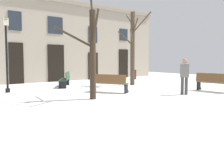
# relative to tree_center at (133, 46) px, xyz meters

# --- Properties ---
(ground_plane) EXTENTS (30.66, 30.66, 0.00)m
(ground_plane) POSITION_rel_tree_center_xyz_m (-2.77, -3.23, -2.53)
(ground_plane) COLOR white
(building_facade) EXTENTS (19.16, 0.60, 6.25)m
(building_facade) POSITION_rel_tree_center_xyz_m (-2.78, 5.39, 0.64)
(building_facade) COLOR tan
(building_facade) RESTS_ON ground
(tree_center) EXTENTS (1.29, 2.21, 4.66)m
(tree_center) POSITION_rel_tree_center_xyz_m (0.00, 0.00, 0.00)
(tree_center) COLOR #4C3D2D
(tree_center) RESTS_ON ground
(tree_left_of_center) EXTENTS (2.35, 2.22, 4.59)m
(tree_left_of_center) POSITION_rel_tree_center_xyz_m (-4.78, -2.88, -0.53)
(tree_left_of_center) COLOR #382B1E
(tree_left_of_center) RESTS_ON ground
(streetlamp) EXTENTS (0.30, 0.30, 3.73)m
(streetlamp) POSITION_rel_tree_center_xyz_m (-7.20, 1.24, -0.25)
(streetlamp) COLOR black
(streetlamp) RESTS_ON ground
(litter_bin) EXTENTS (0.44, 0.44, 0.79)m
(litter_bin) POSITION_rel_tree_center_xyz_m (2.99, 3.19, -2.13)
(litter_bin) COLOR #4C1E19
(litter_bin) RESTS_ON ground
(bench_by_litter_bin) EXTENTS (1.38, 1.86, 0.92)m
(bench_by_litter_bin) POSITION_rel_tree_center_xyz_m (-3.13, -1.76, -2.05)
(bench_by_litter_bin) COLOR brown
(bench_by_litter_bin) RESTS_ON ground
(bench_back_to_back_right) EXTENTS (1.38, 1.85, 0.90)m
(bench_back_to_back_right) POSITION_rel_tree_center_xyz_m (-3.87, 1.73, -2.07)
(bench_back_to_back_right) COLOR #2D4C33
(bench_back_to_back_right) RESTS_ON ground
(bench_facing_shops) EXTENTS (0.71, 1.82, 0.95)m
(bench_facing_shops) POSITION_rel_tree_center_xyz_m (1.40, -4.70, -2.04)
(bench_facing_shops) COLOR brown
(bench_facing_shops) RESTS_ON ground
(person_by_shop_door) EXTENTS (0.42, 0.43, 1.69)m
(person_by_shop_door) POSITION_rel_tree_center_xyz_m (-0.66, -4.40, -1.59)
(person_by_shop_door) COLOR #403D3A
(person_by_shop_door) RESTS_ON ground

